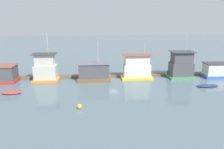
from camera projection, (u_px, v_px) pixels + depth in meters
ground_plane at (112, 80)px, 43.70m from camera, size 200.00×200.00×0.00m
dock_walkway at (111, 75)px, 46.33m from camera, size 59.60×1.78×0.30m
houseboat_orange at (45, 69)px, 42.35m from camera, size 5.01×3.33×9.35m
houseboat_brown at (94, 72)px, 43.18m from camera, size 6.52×3.67×7.82m
houseboat_yellow at (137, 68)px, 44.09m from camera, size 6.35×3.30×7.41m
houseboat_green at (181, 66)px, 44.65m from camera, size 5.11×3.80×8.60m
houseboat_blue at (218, 70)px, 45.44m from camera, size 6.49×3.37×3.01m
dinghy_red at (11, 93)px, 36.01m from camera, size 3.24×1.48×0.39m
dinghy_navy at (207, 86)px, 39.50m from camera, size 4.27×1.61×0.40m
mooring_post_near_left at (167, 74)px, 46.09m from camera, size 0.21×0.21×1.21m
buoy_yellow at (79, 106)px, 30.23m from camera, size 0.66×0.66×0.66m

